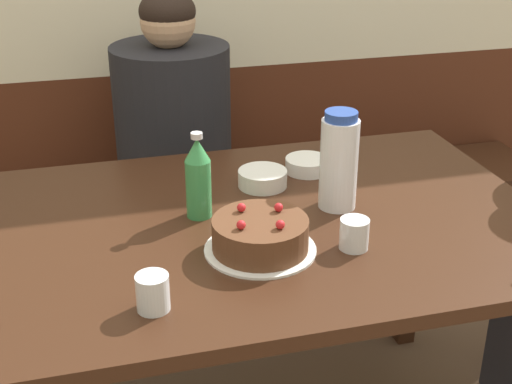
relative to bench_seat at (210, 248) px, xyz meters
name	(u,v)px	position (x,y,z in m)	size (l,w,h in m)	color
bench_seat	(210,248)	(0.00, 0.00, 0.00)	(2.61, 0.38, 0.46)	#381E11
dining_table	(272,252)	(0.00, -0.83, 0.45)	(1.32, 0.93, 0.77)	#381E11
birthday_cake	(260,236)	(-0.07, -0.97, 0.58)	(0.25, 0.25, 0.10)	white
water_pitcher	(339,161)	(0.17, -0.81, 0.66)	(0.09, 0.09, 0.25)	white
soju_bottle	(198,177)	(-0.17, -0.77, 0.64)	(0.06, 0.06, 0.21)	#388E4C
bowl_soup_white	(307,165)	(0.17, -0.58, 0.56)	(0.12, 0.12, 0.04)	white
bowl_rice_small	(263,178)	(0.03, -0.64, 0.56)	(0.13, 0.13, 0.04)	white
glass_water_tall	(153,293)	(-0.33, -1.14, 0.58)	(0.06, 0.06, 0.07)	silver
glass_tumbler_short	(334,144)	(0.28, -0.50, 0.58)	(0.08, 0.08, 0.08)	silver
glass_shot_small	(354,234)	(0.13, -1.02, 0.57)	(0.07, 0.07, 0.07)	silver
person_teal_shirt	(176,175)	(-0.13, -0.11, 0.36)	(0.38, 0.38, 1.20)	#33333D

